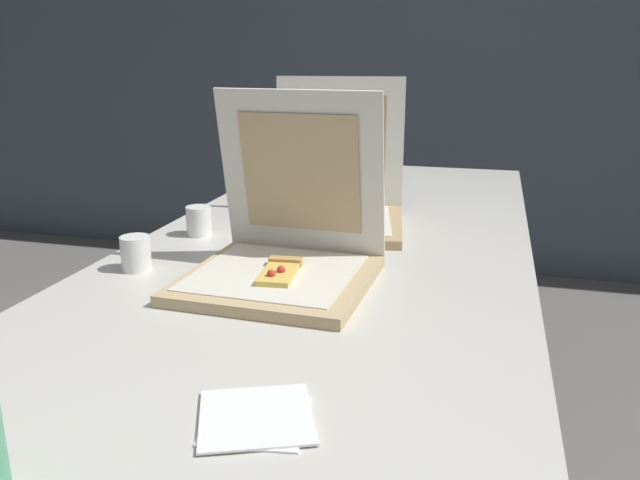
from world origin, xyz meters
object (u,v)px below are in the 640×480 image
object	(u,v)px
pizza_box_front	(283,254)
cup_white_mid	(199,221)
cup_white_near_left	(136,253)
napkin_pile	(256,418)
cup_white_far	(279,193)
pizza_box_middle	(335,204)
table	(330,265)

from	to	relation	value
pizza_box_front	cup_white_mid	distance (m)	0.38
cup_white_near_left	napkin_pile	size ratio (longest dim) A/B	0.39
pizza_box_front	cup_white_far	bearing A→B (deg)	111.61
pizza_box_front	pizza_box_middle	xyz separation A→B (m)	(-0.00, 0.43, 0.00)
pizza_box_middle	napkin_pile	world-z (taller)	pizza_box_middle
pizza_box_front	table	bearing A→B (deg)	85.30
cup_white_near_left	napkin_pile	distance (m)	0.63
pizza_box_front	cup_white_near_left	distance (m)	0.31
table	napkin_pile	world-z (taller)	napkin_pile
cup_white_near_left	cup_white_mid	distance (m)	0.27
table	cup_white_mid	bearing A→B (deg)	-179.42
pizza_box_front	pizza_box_middle	world-z (taller)	pizza_box_middle
cup_white_near_left	cup_white_far	distance (m)	0.62
table	pizza_box_front	xyz separation A→B (m)	(-0.03, -0.25, 0.10)
pizza_box_front	cup_white_far	xyz separation A→B (m)	(-0.21, 0.59, -0.02)
cup_white_mid	table	bearing A→B (deg)	0.58
pizza_box_front	napkin_pile	world-z (taller)	pizza_box_front
pizza_box_front	pizza_box_middle	bearing A→B (deg)	92.60
table	pizza_box_front	size ratio (longest dim) A/B	6.05
pizza_box_middle	napkin_pile	size ratio (longest dim) A/B	2.28
pizza_box_middle	cup_white_far	distance (m)	0.26
cup_white_near_left	napkin_pile	world-z (taller)	cup_white_near_left
cup_white_mid	pizza_box_middle	bearing A→B (deg)	32.08
cup_white_mid	cup_white_far	distance (m)	0.36
table	pizza_box_middle	world-z (taller)	pizza_box_middle
pizza_box_front	napkin_pile	size ratio (longest dim) A/B	2.00
pizza_box_front	cup_white_mid	xyz separation A→B (m)	(-0.29, 0.25, -0.02)
napkin_pile	pizza_box_middle	bearing A→B (deg)	97.82
pizza_box_front	cup_white_mid	size ratio (longest dim) A/B	5.08
table	cup_white_mid	xyz separation A→B (m)	(-0.33, -0.00, 0.08)
pizza_box_front	pizza_box_middle	size ratio (longest dim) A/B	0.88
cup_white_far	table	bearing A→B (deg)	-55.17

